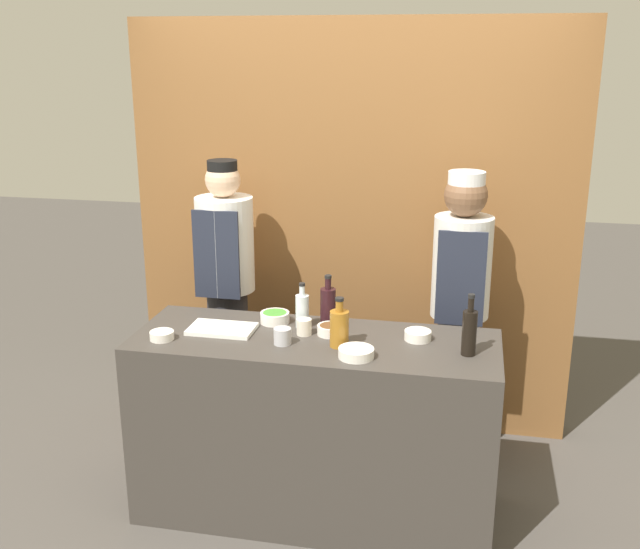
% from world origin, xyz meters
% --- Properties ---
extents(ground_plane, '(14.00, 14.00, 0.00)m').
position_xyz_m(ground_plane, '(0.00, 0.00, 0.00)').
color(ground_plane, '#4C4742').
extents(cabinet_wall, '(2.59, 0.18, 2.40)m').
position_xyz_m(cabinet_wall, '(0.00, 1.07, 1.20)').
color(cabinet_wall, brown).
rests_on(cabinet_wall, ground_plane).
extents(counter, '(1.72, 0.62, 0.92)m').
position_xyz_m(counter, '(0.00, 0.00, 0.46)').
color(counter, '#3D3833').
rests_on(counter, ground_plane).
extents(sauce_bowl_brown, '(0.13, 0.13, 0.05)m').
position_xyz_m(sauce_bowl_brown, '(0.06, 0.07, 0.95)').
color(sauce_bowl_brown, white).
rests_on(sauce_bowl_brown, counter).
extents(sauce_bowl_green, '(0.14, 0.14, 0.05)m').
position_xyz_m(sauce_bowl_green, '(-0.24, 0.17, 0.95)').
color(sauce_bowl_green, white).
rests_on(sauce_bowl_green, counter).
extents(sauce_bowl_red, '(0.16, 0.16, 0.04)m').
position_xyz_m(sauce_bowl_red, '(0.22, -0.17, 0.95)').
color(sauce_bowl_red, white).
rests_on(sauce_bowl_red, counter).
extents(sauce_bowl_white, '(0.13, 0.13, 0.05)m').
position_xyz_m(sauce_bowl_white, '(0.47, 0.09, 0.95)').
color(sauce_bowl_white, white).
rests_on(sauce_bowl_white, counter).
extents(sauce_bowl_yellow, '(0.11, 0.11, 0.04)m').
position_xyz_m(sauce_bowl_yellow, '(-0.70, -0.15, 0.95)').
color(sauce_bowl_yellow, white).
rests_on(sauce_bowl_yellow, counter).
extents(cutting_board, '(0.31, 0.19, 0.02)m').
position_xyz_m(cutting_board, '(-0.46, 0.01, 0.93)').
color(cutting_board, white).
rests_on(cutting_board, counter).
extents(bottle_wine, '(0.08, 0.08, 0.25)m').
position_xyz_m(bottle_wine, '(0.02, 0.22, 1.02)').
color(bottle_wine, black).
rests_on(bottle_wine, counter).
extents(bottle_soy, '(0.07, 0.07, 0.28)m').
position_xyz_m(bottle_soy, '(0.71, -0.04, 1.03)').
color(bottle_soy, black).
rests_on(bottle_soy, counter).
extents(bottle_clear, '(0.07, 0.07, 0.23)m').
position_xyz_m(bottle_clear, '(-0.09, 0.14, 1.01)').
color(bottle_clear, silver).
rests_on(bottle_clear, counter).
extents(bottle_amber, '(0.09, 0.09, 0.23)m').
position_xyz_m(bottle_amber, '(0.13, -0.06, 1.02)').
color(bottle_amber, '#9E661E').
rests_on(bottle_amber, counter).
extents(cup_cream, '(0.07, 0.07, 0.08)m').
position_xyz_m(cup_cream, '(-0.06, 0.05, 0.96)').
color(cup_cream, silver).
rests_on(cup_cream, counter).
extents(cup_steel, '(0.08, 0.08, 0.08)m').
position_xyz_m(cup_steel, '(-0.13, -0.09, 0.96)').
color(cup_steel, '#B7B7BC').
rests_on(cup_steel, counter).
extents(chef_left, '(0.32, 0.32, 1.65)m').
position_xyz_m(chef_left, '(-0.65, 0.66, 0.90)').
color(chef_left, '#28282D').
rests_on(chef_left, ground_plane).
extents(chef_right, '(0.31, 0.31, 1.63)m').
position_xyz_m(chef_right, '(0.65, 0.66, 0.91)').
color(chef_right, '#28282D').
rests_on(chef_right, ground_plane).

